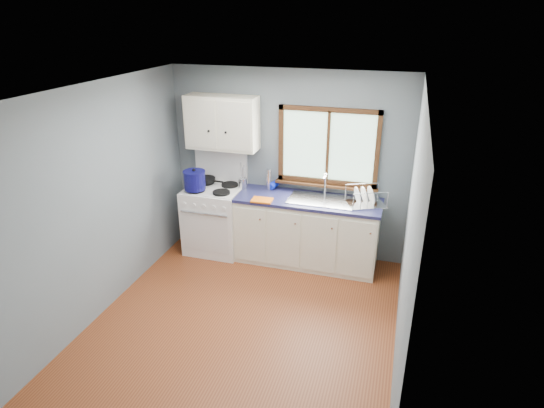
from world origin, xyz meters
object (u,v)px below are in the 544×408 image
(skillet, at_px, (206,180))
(thermos, at_px, (269,179))
(stockpot, at_px, (195,180))
(sink, at_px, (321,205))
(base_cabinets, at_px, (307,234))
(gas_range, at_px, (215,217))
(dish_rack, at_px, (365,200))
(utensil_crock, at_px, (243,183))

(skillet, xyz_separation_m, thermos, (0.90, 0.06, 0.08))
(thermos, bearing_deg, stockpot, -158.24)
(sink, height_order, skillet, sink)
(sink, bearing_deg, thermos, 167.27)
(base_cabinets, relative_size, sink, 2.20)
(gas_range, relative_size, base_cabinets, 0.74)
(dish_rack, bearing_deg, utensil_crock, 151.92)
(sink, xyz_separation_m, utensil_crock, (-1.11, 0.11, 0.14))
(skillet, relative_size, dish_rack, 0.76)
(utensil_crock, bearing_deg, skillet, 179.74)
(utensil_crock, distance_m, thermos, 0.36)
(utensil_crock, bearing_deg, stockpot, -151.69)
(skillet, relative_size, utensil_crock, 1.15)
(gas_range, relative_size, skillet, 3.24)
(dish_rack, bearing_deg, thermos, 148.43)
(stockpot, distance_m, utensil_crock, 0.65)
(stockpot, xyz_separation_m, dish_rack, (2.21, 0.21, -0.11))
(sink, height_order, stockpot, stockpot)
(thermos, bearing_deg, base_cabinets, -16.45)
(thermos, bearing_deg, utensil_crock, -170.20)
(sink, distance_m, thermos, 0.81)
(dish_rack, bearing_deg, base_cabinets, 156.61)
(utensil_crock, distance_m, dish_rack, 1.65)
(gas_range, bearing_deg, stockpot, -137.16)
(gas_range, xyz_separation_m, thermos, (0.73, 0.19, 0.57))
(stockpot, relative_size, utensil_crock, 0.93)
(base_cabinets, distance_m, dish_rack, 0.92)
(stockpot, height_order, dish_rack, stockpot)
(sink, distance_m, dish_rack, 0.55)
(stockpot, bearing_deg, utensil_crock, 28.31)
(gas_range, height_order, dish_rack, gas_range)
(gas_range, height_order, sink, gas_range)
(skillet, distance_m, dish_rack, 2.20)
(stockpot, bearing_deg, sink, 6.58)
(gas_range, distance_m, skillet, 0.54)
(base_cabinets, relative_size, thermos, 6.43)
(skillet, bearing_deg, base_cabinets, 0.68)
(skillet, height_order, dish_rack, dish_rack)
(skillet, distance_m, thermos, 0.90)
(thermos, distance_m, dish_rack, 1.31)
(base_cabinets, height_order, dish_rack, dish_rack)
(base_cabinets, height_order, stockpot, stockpot)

